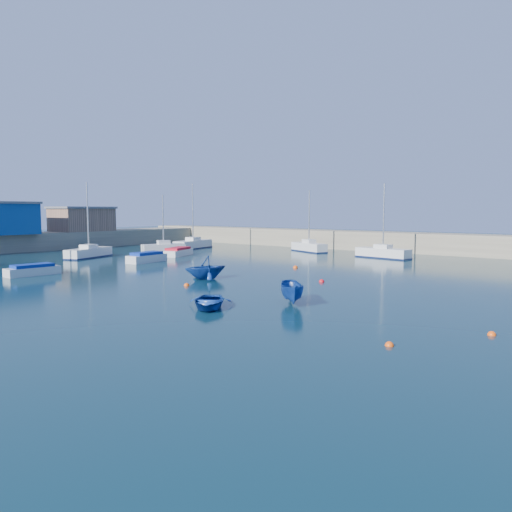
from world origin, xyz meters
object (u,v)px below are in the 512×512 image
Objects in this scene: sailboat_5 at (309,247)px; dinghy_center at (209,302)px; sailboat_3 at (164,248)px; sailboat_2 at (89,252)px; dinghy_left at (206,267)px; brick_shed_a at (82,220)px; sailboat_6 at (383,253)px; motorboat_2 at (178,252)px; motorboat_0 at (33,270)px; dinghy_right at (292,293)px; motorboat_1 at (147,257)px; sailboat_4 at (193,244)px.

dinghy_center is (16.76, -36.28, -0.29)m from sailboat_5.
sailboat_3 is 38.06m from dinghy_center.
sailboat_2 reaches higher than dinghy_left.
brick_shed_a is 2.22× the size of dinghy_left.
brick_shed_a is at bearing 114.18° from sailboat_6.
dinghy_left is (21.81, -14.18, 0.30)m from sailboat_3.
sailboat_6 reaches higher than brick_shed_a.
motorboat_2 is 1.48× the size of dinghy_left.
sailboat_2 is 1.98× the size of motorboat_0.
dinghy_right is (51.29, -17.83, -3.42)m from brick_shed_a.
sailboat_3 is at bearing 105.30° from dinghy_center.
sailboat_6 reaches higher than sailboat_3.
sailboat_5 is 37.73m from dinghy_right.
sailboat_6 is 1.94× the size of motorboat_0.
sailboat_6 reaches higher than motorboat_1.
brick_shed_a is at bearing 117.51° from dinghy_center.
sailboat_4 is 44.38m from dinghy_right.
dinghy_right reaches higher than motorboat_0.
sailboat_4 is 1.76× the size of motorboat_2.
sailboat_3 is (1.81, 9.86, 0.03)m from sailboat_2.
motorboat_0 is 25.05m from dinghy_right.
sailboat_3 reaches higher than motorboat_0.
sailboat_4 is 1.14× the size of sailboat_5.
sailboat_3 is 11.85m from motorboat_1.
sailboat_2 is at bearing 120.27° from dinghy_center.
dinghy_left reaches higher than dinghy_center.
dinghy_left is (23.63, -4.32, 0.33)m from sailboat_2.
sailboat_3 is at bearing -84.51° from sailboat_4.
sailboat_4 is 19.38m from motorboat_1.
dinghy_center is at bearing -163.11° from sailboat_6.
sailboat_3 is at bearing 139.00° from motorboat_2.
motorboat_0 is 20.77m from motorboat_2.
sailboat_5 is 11.77m from sailboat_6.
sailboat_3 is 0.80× the size of sailboat_4.
motorboat_0 is at bearing 161.81° from sailboat_6.
sailboat_3 is at bearing 2.46° from brick_shed_a.
sailboat_2 is 36.38m from dinghy_right.
motorboat_0 is at bearing -38.70° from brick_shed_a.
sailboat_5 is 1.84× the size of motorboat_0.
sailboat_3 is at bearing 122.71° from sailboat_6.
sailboat_6 is 34.61m from dinghy_center.
motorboat_2 is at bearing 130.56° from sailboat_6.
sailboat_2 is at bearing 125.72° from dinghy_right.
sailboat_2 reaches higher than motorboat_0.
motorboat_2 is at bearing 31.25° from sailboat_2.
motorboat_0 is 1.23× the size of dinghy_center.
sailboat_4 is 27.99m from sailboat_6.
dinghy_right is (25.74, -9.64, 0.15)m from motorboat_1.
sailboat_3 is 0.92× the size of sailboat_5.
sailboat_2 is 0.94× the size of sailboat_4.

